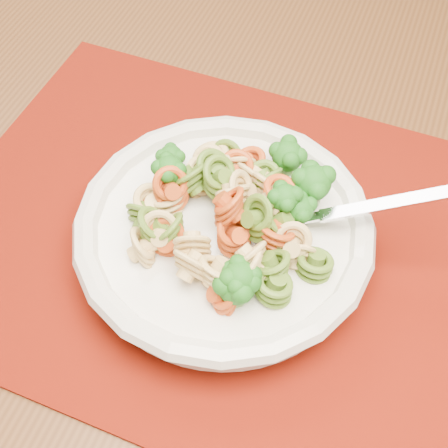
{
  "coord_description": "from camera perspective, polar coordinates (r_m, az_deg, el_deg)",
  "views": [
    {
      "loc": [
        0.02,
        -0.35,
        1.19
      ],
      "look_at": [
        0.01,
        -0.06,
        0.8
      ],
      "focal_mm": 50.0,
      "sensor_mm": 36.0,
      "label": 1
    }
  ],
  "objects": [
    {
      "name": "dining_table",
      "position": [
        0.67,
        2.52,
        -0.81
      ],
      "size": [
        1.52,
        1.24,
        0.76
      ],
      "rotation": [
        0.0,
        0.0,
        -0.34
      ],
      "color": "#502F16",
      "rests_on": "ground"
    },
    {
      "name": "placemat",
      "position": [
        0.53,
        -0.58,
        -1.03
      ],
      "size": [
        0.57,
        0.51,
        0.0
      ],
      "primitive_type": "cube",
      "rotation": [
        0.0,
        0.0,
        -0.37
      ],
      "color": "#601004",
      "rests_on": "dining_table"
    },
    {
      "name": "pasta_bowl",
      "position": [
        0.5,
        -0.0,
        -0.8
      ],
      "size": [
        0.24,
        0.24,
        0.05
      ],
      "color": "beige",
      "rests_on": "placemat"
    },
    {
      "name": "pasta_broccoli_heap",
      "position": [
        0.48,
        0.0,
        0.42
      ],
      "size": [
        0.2,
        0.2,
        0.06
      ],
      "primitive_type": null,
      "color": "tan",
      "rests_on": "pasta_bowl"
    },
    {
      "name": "fork",
      "position": [
        0.48,
        5.9,
        0.19
      ],
      "size": [
        0.18,
        0.03,
        0.08
      ],
      "primitive_type": null,
      "rotation": [
        0.0,
        -0.35,
        -0.01
      ],
      "color": "silver",
      "rests_on": "pasta_bowl"
    }
  ]
}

